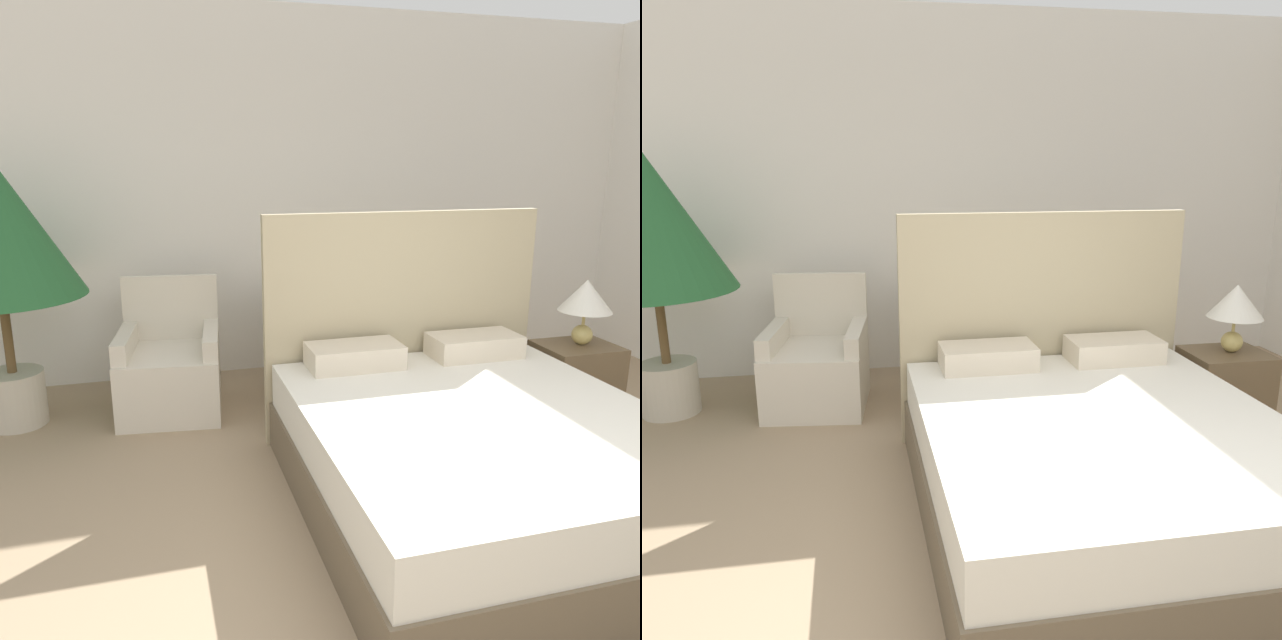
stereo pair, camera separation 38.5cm
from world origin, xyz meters
TOP-DOWN VIEW (x-y plane):
  - wall_back at (0.00, 3.66)m, footprint 10.00×0.06m
  - bed at (0.22, 1.22)m, footprint 1.81×2.06m
  - armchair_near_window_left at (-1.22, 2.88)m, footprint 0.76×0.79m
  - armchair_near_window_right at (-0.13, 2.88)m, footprint 0.74×0.77m
  - nightstand at (1.41, 1.96)m, footprint 0.50×0.41m
  - table_lamp at (1.44, 1.96)m, footprint 0.35×0.35m

SIDE VIEW (x-z plane):
  - nightstand at x=1.41m, z-range 0.00..0.54m
  - armchair_near_window_left at x=-1.22m, z-range -0.18..0.74m
  - armchair_near_window_right at x=-0.13m, z-range -0.18..0.74m
  - bed at x=0.22m, z-range -0.41..1.03m
  - table_lamp at x=1.44m, z-range 0.63..1.07m
  - wall_back at x=0.00m, z-range 0.00..2.90m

